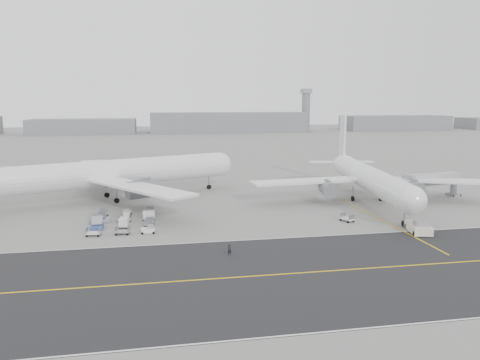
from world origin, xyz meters
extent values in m
plane|color=gray|center=(0.00, 0.00, 0.00)|extent=(700.00, 700.00, 0.00)
cube|color=#262628|center=(5.00, -18.00, 0.01)|extent=(220.00, 32.00, 0.02)
cube|color=gold|center=(5.00, -18.00, 0.03)|extent=(220.00, 0.30, 0.01)
cube|color=silver|center=(5.00, -2.20, 0.03)|extent=(220.00, 0.25, 0.01)
cube|color=silver|center=(5.00, -33.80, 0.03)|extent=(220.00, 0.25, 0.01)
cube|color=gold|center=(30.00, 5.00, 0.02)|extent=(0.30, 40.00, 0.01)
cylinder|color=gray|center=(100.00, 265.00, 14.00)|extent=(6.00, 6.00, 28.00)
cube|color=gray|center=(100.00, 265.00, 29.50)|extent=(7.00, 7.00, 3.50)
cylinder|color=white|center=(-20.54, 34.60, 6.26)|extent=(51.67, 25.62, 6.11)
sphere|color=white|center=(4.15, 44.58, 6.26)|extent=(5.98, 5.98, 5.98)
cube|color=white|center=(-15.72, 19.21, 5.50)|extent=(22.44, 27.46, 0.45)
cube|color=white|center=(-27.77, 49.02, 5.50)|extent=(10.50, 29.85, 0.45)
cylinder|color=slate|center=(-15.20, 24.85, 3.97)|extent=(7.44, 5.94, 3.79)
cylinder|color=slate|center=(-23.48, 45.33, 3.97)|extent=(7.44, 5.94, 3.79)
cylinder|color=black|center=(1.14, 43.36, 0.58)|extent=(1.26, 0.90, 1.15)
cylinder|color=black|center=(-20.98, 30.47, 0.58)|extent=(1.26, 0.90, 1.15)
cylinder|color=black|center=(-23.72, 37.27, 0.58)|extent=(1.26, 0.90, 1.15)
cylinder|color=gray|center=(1.14, 43.36, 2.18)|extent=(0.36, 0.36, 3.21)
cylinder|color=white|center=(34.47, 20.88, 5.42)|extent=(11.66, 46.38, 5.28)
sphere|color=white|center=(31.25, -1.95, 5.42)|extent=(5.18, 5.18, 5.18)
cone|color=white|center=(37.84, 44.81, 5.81)|extent=(5.96, 9.57, 4.76)
cube|color=white|center=(37.92, 45.37, 13.12)|extent=(1.20, 5.08, 11.24)
cube|color=white|center=(33.37, 46.29, 5.94)|extent=(8.70, 3.68, 0.25)
cube|color=white|center=(42.55, 45.00, 5.94)|extent=(8.70, 3.68, 0.25)
cube|color=white|center=(20.85, 23.93, 4.76)|extent=(25.74, 8.22, 0.45)
cube|color=white|center=(48.40, 20.05, 4.76)|extent=(25.56, 14.70, 0.45)
cylinder|color=slate|center=(24.85, 21.10, 3.43)|extent=(4.03, 6.02, 3.28)
cylinder|color=slate|center=(43.78, 18.43, 3.43)|extent=(4.03, 6.02, 3.28)
cylinder|color=black|center=(31.65, 0.84, 0.57)|extent=(0.65, 1.20, 1.15)
cylinder|color=black|center=(31.57, 22.99, 0.57)|extent=(0.65, 1.20, 1.15)
cylinder|color=black|center=(37.84, 22.10, 0.57)|extent=(0.65, 1.20, 1.15)
cylinder|color=gray|center=(31.65, 0.84, 1.96)|extent=(0.36, 0.36, 2.77)
cube|color=beige|center=(32.13, -3.07, 0.87)|extent=(4.46, 6.86, 1.43)
cube|color=gray|center=(31.79, -4.45, 1.94)|extent=(2.66, 2.51, 0.92)
cylinder|color=gray|center=(33.04, 0.69, 0.51)|extent=(0.78, 2.61, 0.16)
cylinder|color=black|center=(30.26, -5.13, 0.46)|extent=(0.61, 0.99, 0.92)
cylinder|color=black|center=(32.84, -5.76, 0.46)|extent=(0.61, 0.99, 0.92)
cylinder|color=black|center=(31.42, -0.38, 0.46)|extent=(0.61, 0.99, 0.92)
cylinder|color=black|center=(33.99, -1.01, 0.46)|extent=(0.61, 0.99, 0.92)
cylinder|color=gray|center=(57.65, 24.29, 1.94)|extent=(1.55, 1.55, 3.88)
cube|color=gray|center=(57.65, 24.29, 0.34)|extent=(2.96, 2.96, 0.68)
cube|color=#A2A1A6|center=(50.97, 22.99, 4.47)|extent=(14.82, 5.45, 2.52)
cube|color=gray|center=(44.11, 21.66, 4.47)|extent=(1.74, 3.27, 2.91)
cylinder|color=black|center=(58.49, 25.54, 0.29)|extent=(0.40, 0.63, 0.58)
imported|color=black|center=(-1.88, -9.12, 0.87)|extent=(0.71, 0.55, 1.73)
camera|label=1|loc=(-12.23, -74.43, 22.52)|focal=35.00mm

